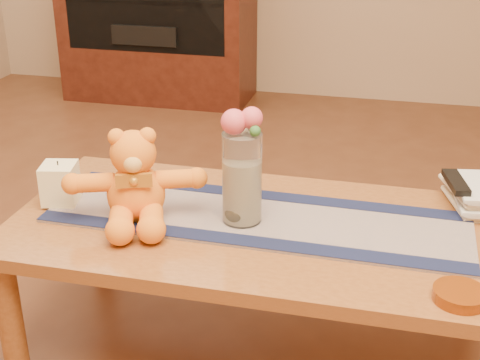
% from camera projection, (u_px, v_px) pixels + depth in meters
% --- Properties ---
extents(floor, '(5.50, 5.50, 0.00)m').
position_uv_depth(floor, '(256.00, 352.00, 2.08)').
color(floor, '#532B17').
rests_on(floor, ground).
extents(coffee_table_top, '(1.40, 0.70, 0.04)m').
position_uv_depth(coffee_table_top, '(257.00, 230.00, 1.90)').
color(coffee_table_top, brown).
rests_on(coffee_table_top, floor).
extents(table_leg_fl, '(0.07, 0.07, 0.41)m').
position_uv_depth(table_leg_fl, '(11.00, 323.00, 1.88)').
color(table_leg_fl, brown).
rests_on(table_leg_fl, floor).
extents(table_leg_bl, '(0.07, 0.07, 0.41)m').
position_uv_depth(table_leg_bl, '(99.00, 228.00, 2.39)').
color(table_leg_bl, brown).
rests_on(table_leg_bl, floor).
extents(table_leg_br, '(0.07, 0.07, 0.41)m').
position_uv_depth(table_leg_br, '(474.00, 273.00, 2.11)').
color(table_leg_br, brown).
rests_on(table_leg_br, floor).
extents(persian_runner, '(1.20, 0.37, 0.01)m').
position_uv_depth(persian_runner, '(256.00, 218.00, 1.92)').
color(persian_runner, '#1B204D').
rests_on(persian_runner, coffee_table_top).
extents(runner_border_near, '(1.20, 0.08, 0.00)m').
position_uv_depth(runner_border_near, '(244.00, 240.00, 1.79)').
color(runner_border_near, '#121838').
rests_on(runner_border_near, persian_runner).
extents(runner_border_far, '(1.20, 0.08, 0.00)m').
position_uv_depth(runner_border_far, '(267.00, 195.00, 2.05)').
color(runner_border_far, '#121838').
rests_on(runner_border_far, persian_runner).
extents(teddy_bear, '(0.46, 0.42, 0.25)m').
position_uv_depth(teddy_bear, '(135.00, 176.00, 1.87)').
color(teddy_bear, orange).
rests_on(teddy_bear, persian_runner).
extents(pillar_candle, '(0.12, 0.12, 0.12)m').
position_uv_depth(pillar_candle, '(60.00, 183.00, 1.99)').
color(pillar_candle, '#FFF1BB').
rests_on(pillar_candle, persian_runner).
extents(candle_wick, '(0.00, 0.00, 0.01)m').
position_uv_depth(candle_wick, '(58.00, 163.00, 1.96)').
color(candle_wick, black).
rests_on(candle_wick, pillar_candle).
extents(glass_vase, '(0.11, 0.11, 0.26)m').
position_uv_depth(glass_vase, '(242.00, 178.00, 1.85)').
color(glass_vase, silver).
rests_on(glass_vase, persian_runner).
extents(potpourri_fill, '(0.09, 0.09, 0.18)m').
position_uv_depth(potpourri_fill, '(242.00, 191.00, 1.86)').
color(potpourri_fill, beige).
rests_on(potpourri_fill, glass_vase).
extents(rose_left, '(0.07, 0.07, 0.07)m').
position_uv_depth(rose_left, '(234.00, 122.00, 1.77)').
color(rose_left, '#D94C5B').
rests_on(rose_left, glass_vase).
extents(rose_right, '(0.06, 0.06, 0.06)m').
position_uv_depth(rose_right, '(252.00, 118.00, 1.77)').
color(rose_right, '#D94C5B').
rests_on(rose_right, glass_vase).
extents(blue_flower_back, '(0.04, 0.04, 0.04)m').
position_uv_depth(blue_flower_back, '(249.00, 120.00, 1.81)').
color(blue_flower_back, '#495BA0').
rests_on(blue_flower_back, glass_vase).
extents(blue_flower_side, '(0.04, 0.04, 0.04)m').
position_uv_depth(blue_flower_side, '(233.00, 123.00, 1.81)').
color(blue_flower_side, '#495BA0').
rests_on(blue_flower_side, glass_vase).
extents(leaf_sprig, '(0.03, 0.03, 0.03)m').
position_uv_depth(leaf_sprig, '(255.00, 131.00, 1.76)').
color(leaf_sprig, '#33662D').
rests_on(leaf_sprig, glass_vase).
extents(bronze_ball, '(0.08, 0.08, 0.06)m').
position_uv_depth(bronze_ball, '(238.00, 213.00, 1.87)').
color(bronze_ball, brown).
rests_on(bronze_ball, persian_runner).
extents(book_bottom, '(0.22, 0.26, 0.02)m').
position_uv_depth(book_bottom, '(452.00, 204.00, 1.99)').
color(book_bottom, beige).
rests_on(book_bottom, coffee_table_top).
extents(book_lower, '(0.19, 0.24, 0.02)m').
position_uv_depth(book_lower, '(455.00, 198.00, 1.98)').
color(book_lower, beige).
rests_on(book_lower, book_bottom).
extents(book_upper, '(0.23, 0.26, 0.02)m').
position_uv_depth(book_upper, '(451.00, 192.00, 1.98)').
color(book_upper, beige).
rests_on(book_upper, book_lower).
extents(book_top, '(0.20, 0.25, 0.02)m').
position_uv_depth(book_top, '(456.00, 187.00, 1.96)').
color(book_top, beige).
rests_on(book_top, book_upper).
extents(tv_remote, '(0.08, 0.17, 0.02)m').
position_uv_depth(tv_remote, '(456.00, 182.00, 1.95)').
color(tv_remote, black).
rests_on(tv_remote, book_top).
extents(amber_dish, '(0.13, 0.13, 0.03)m').
position_uv_depth(amber_dish, '(460.00, 295.00, 1.54)').
color(amber_dish, '#BF5914').
rests_on(amber_dish, coffee_table_top).
extents(media_cabinet, '(1.20, 0.50, 1.10)m').
position_uv_depth(media_cabinet, '(158.00, 14.00, 4.31)').
color(media_cabinet, black).
rests_on(media_cabinet, floor).
extents(cabinet_cavity, '(1.02, 0.03, 0.61)m').
position_uv_depth(cabinet_cavity, '(144.00, 2.00, 4.06)').
color(cabinet_cavity, black).
rests_on(cabinet_cavity, media_cabinet).
extents(cabinet_shelf, '(1.02, 0.20, 0.02)m').
position_uv_depth(cabinet_shelf, '(149.00, 0.00, 4.13)').
color(cabinet_shelf, black).
rests_on(cabinet_shelf, media_cabinet).
extents(stereo_lower, '(0.42, 0.28, 0.12)m').
position_uv_depth(stereo_lower, '(151.00, 32.00, 4.23)').
color(stereo_lower, black).
rests_on(stereo_lower, media_cabinet).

